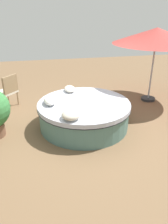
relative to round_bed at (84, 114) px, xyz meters
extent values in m
plane|color=brown|center=(0.00, 0.00, -0.33)|extent=(16.00, 16.00, 0.00)
cylinder|color=#4C726B|center=(0.00, 0.00, -0.06)|extent=(2.21, 2.21, 0.53)
cylinder|color=black|center=(0.00, 0.00, 0.20)|extent=(2.28, 2.28, 0.01)
cylinder|color=#B2B7C6|center=(0.00, 0.00, 0.26)|extent=(2.27, 2.27, 0.11)
ellipsoid|color=silver|center=(0.86, 0.22, 0.38)|extent=(0.46, 0.29, 0.14)
ellipsoid|color=white|center=(0.11, 0.81, 0.40)|extent=(0.52, 0.29, 0.18)
ellipsoid|color=beige|center=(-0.78, 0.44, 0.40)|extent=(0.43, 0.39, 0.18)
cylinder|color=#997A56|center=(2.00, 2.05, -0.12)|extent=(0.04, 0.04, 0.42)
cylinder|color=#997A56|center=(1.39, 2.02, -0.12)|extent=(0.04, 0.04, 0.42)
cylinder|color=#997A56|center=(1.72, 1.73, -0.12)|extent=(0.04, 0.04, 0.42)
cube|color=silver|center=(1.69, 2.03, 0.12)|extent=(0.72, 0.72, 0.06)
cube|color=#997A56|center=(1.55, 1.87, 0.40)|extent=(0.43, 0.39, 0.50)
cylinder|color=#262628|center=(1.26, -2.40, -0.29)|extent=(0.44, 0.44, 0.08)
cylinder|color=#99999E|center=(1.26, -2.40, 0.78)|extent=(0.05, 0.05, 2.21)
cone|color=#B23D38|center=(1.26, -2.40, 1.68)|extent=(2.56, 2.56, 0.45)
camera|label=1|loc=(-4.83, 0.99, 2.43)|focal=35.21mm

